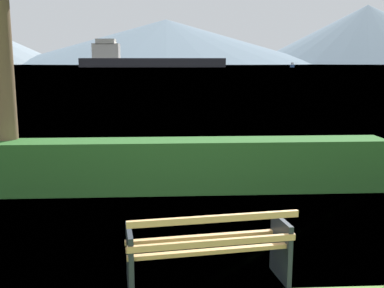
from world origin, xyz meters
The scene contains 7 objects.
ground_plane centered at (0.00, 0.00, 0.00)m, with size 1400.00×1400.00×0.00m, color #567A38.
water_surface centered at (0.00, 309.86, 0.00)m, with size 620.00×620.00×0.00m, color #6B8EA3.
park_bench centered at (0.01, -0.06, 0.43)m, with size 1.76×0.80×0.87m.
hedge_row centered at (0.00, 3.56, 0.47)m, with size 7.11×0.72×0.94m, color #285B23.
cargo_ship_large centered at (-11.79, 210.71, 3.60)m, with size 67.66×10.24×12.87m.
fishing_boat_near centered at (55.50, 196.09, 0.79)m, with size 2.22×4.56×2.19m.
distant_hills centered at (-79.69, 555.99, 36.36)m, with size 885.60×424.89×85.01m.
Camera 1 is at (-0.41, -4.44, 2.32)m, focal length 42.27 mm.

